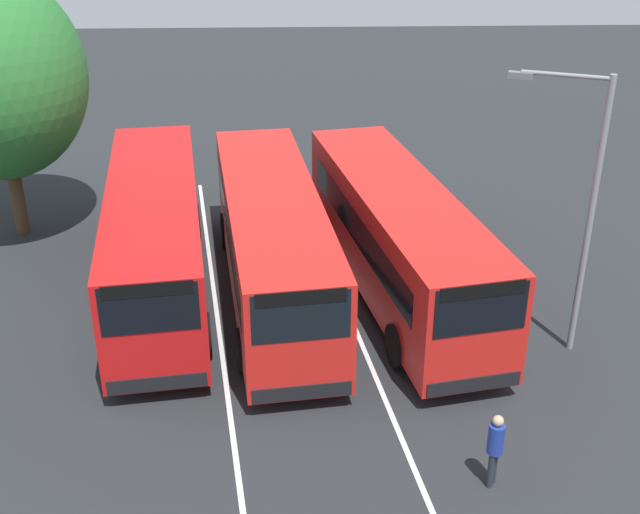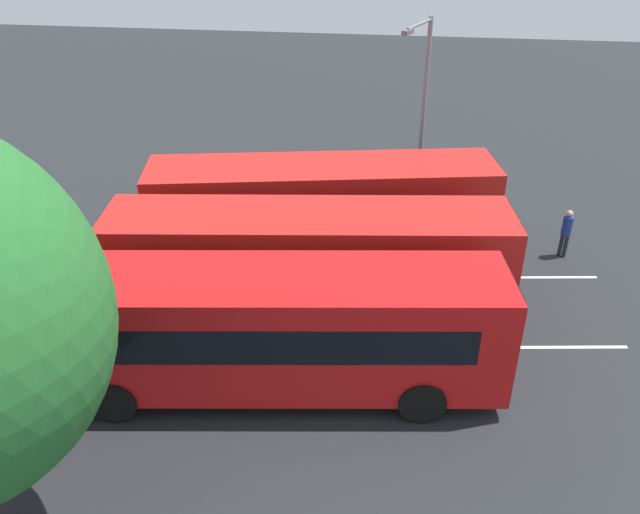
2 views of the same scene
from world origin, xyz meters
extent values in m
plane|color=#232628|center=(0.00, 0.00, 0.00)|extent=(80.10, 80.10, 0.00)
cube|color=red|center=(-0.44, -3.37, 1.78)|extent=(11.20, 3.88, 2.79)
cube|color=black|center=(4.96, -2.64, 2.53)|extent=(0.41, 2.12, 1.17)
cube|color=black|center=(-0.60, -2.21, 2.11)|extent=(9.15, 1.33, 0.89)
cube|color=black|center=(-0.28, -4.54, 2.11)|extent=(9.15, 1.33, 0.89)
cube|color=black|center=(4.97, -2.63, 2.99)|extent=(0.36, 1.93, 0.32)
cube|color=black|center=(4.98, -2.63, 0.60)|extent=(0.40, 2.21, 0.36)
cylinder|color=black|center=(2.88, -1.76, 0.55)|extent=(1.12, 0.43, 1.10)
cylinder|color=black|center=(3.19, -4.03, 0.55)|extent=(1.12, 0.43, 1.10)
cylinder|color=black|center=(-4.08, -2.71, 0.55)|extent=(1.12, 0.43, 1.10)
cylinder|color=black|center=(-3.77, -4.99, 0.55)|extent=(1.12, 0.43, 1.10)
cube|color=red|center=(0.00, -0.10, 1.78)|extent=(11.19, 3.80, 2.79)
cube|color=black|center=(5.40, 0.60, 2.53)|extent=(0.39, 2.12, 1.17)
cube|color=black|center=(-0.15, 1.07, 2.11)|extent=(9.15, 1.26, 0.89)
cube|color=black|center=(0.15, -1.26, 2.11)|extent=(9.15, 1.26, 0.89)
cube|color=black|center=(5.42, 0.60, 2.99)|extent=(0.35, 1.93, 0.32)
cube|color=black|center=(5.43, 0.60, 0.60)|extent=(0.38, 2.22, 0.36)
cylinder|color=black|center=(3.33, 1.49, 0.55)|extent=(1.12, 0.42, 1.10)
cylinder|color=black|center=(3.63, -0.78, 0.55)|extent=(1.12, 0.42, 1.10)
cylinder|color=black|center=(-3.63, 0.59, 0.55)|extent=(1.12, 0.42, 1.10)
cylinder|color=black|center=(-3.34, -1.68, 0.55)|extent=(1.12, 0.42, 1.10)
cube|color=red|center=(-0.11, 3.37, 1.78)|extent=(11.24, 4.51, 2.79)
cube|color=black|center=(5.24, 4.44, 2.53)|extent=(0.53, 2.11, 1.17)
cube|color=black|center=(-0.34, 4.53, 2.11)|extent=(9.06, 1.88, 0.89)
cube|color=black|center=(0.12, 2.22, 2.11)|extent=(9.06, 1.88, 0.89)
cube|color=black|center=(5.26, 4.44, 2.99)|extent=(0.48, 1.91, 0.32)
cube|color=black|center=(5.27, 4.44, 0.60)|extent=(0.53, 2.20, 0.36)
cylinder|color=black|center=(3.11, 5.18, 0.55)|extent=(1.13, 0.49, 1.10)
cylinder|color=black|center=(3.56, 2.93, 0.55)|extent=(1.13, 0.49, 1.10)
cylinder|color=black|center=(-3.78, 3.81, 0.55)|extent=(1.13, 0.49, 1.10)
cylinder|color=black|center=(-3.33, 1.56, 0.55)|extent=(1.13, 0.49, 1.10)
cylinder|color=#232833|center=(7.87, 4.27, 0.40)|extent=(0.13, 0.13, 0.81)
cylinder|color=#232833|center=(7.74, 4.36, 0.40)|extent=(0.13, 0.13, 0.81)
cylinder|color=navy|center=(7.80, 4.31, 1.13)|extent=(0.44, 0.44, 0.64)
sphere|color=tan|center=(7.80, 4.31, 1.56)|extent=(0.22, 0.22, 0.22)
cylinder|color=gray|center=(2.97, 7.43, 3.49)|extent=(0.16, 0.16, 6.97)
cylinder|color=gray|center=(2.60, 6.52, 6.87)|extent=(0.82, 1.85, 0.10)
cube|color=slate|center=(2.24, 5.61, 6.79)|extent=(0.39, 0.59, 0.14)
cylinder|color=#4C3823|center=(-4.66, -8.49, 1.47)|extent=(0.44, 0.44, 2.93)
cube|color=silver|center=(0.00, -1.79, 0.00)|extent=(17.37, 2.64, 0.01)
cube|color=silver|center=(0.00, 1.79, 0.00)|extent=(17.37, 2.64, 0.01)
camera|label=1|loc=(19.98, 0.48, 11.19)|focal=45.21mm
camera|label=2|loc=(2.43, -15.37, 10.76)|focal=36.44mm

